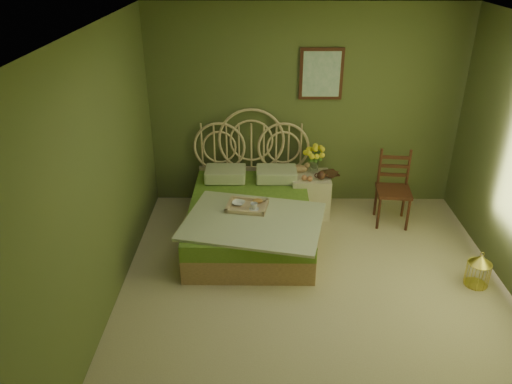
{
  "coord_description": "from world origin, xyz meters",
  "views": [
    {
      "loc": [
        -0.55,
        -3.94,
        3.23
      ],
      "look_at": [
        -0.61,
        1.0,
        0.73
      ],
      "focal_mm": 35.0,
      "sensor_mm": 36.0,
      "label": 1
    }
  ],
  "objects_px": {
    "bed": "(250,215)",
    "birdcage": "(478,271)",
    "chair": "(393,183)",
    "nightstand": "(311,188)"
  },
  "relations": [
    {
      "from": "nightstand",
      "to": "chair",
      "type": "xyz_separation_m",
      "value": [
        1.0,
        -0.19,
        0.17
      ]
    },
    {
      "from": "chair",
      "to": "birdcage",
      "type": "height_order",
      "value": "chair"
    },
    {
      "from": "bed",
      "to": "birdcage",
      "type": "distance_m",
      "value": 2.57
    },
    {
      "from": "nightstand",
      "to": "chair",
      "type": "height_order",
      "value": "nightstand"
    },
    {
      "from": "bed",
      "to": "nightstand",
      "type": "bearing_deg",
      "value": 38.11
    },
    {
      "from": "nightstand",
      "to": "birdcage",
      "type": "distance_m",
      "value": 2.24
    },
    {
      "from": "chair",
      "to": "birdcage",
      "type": "relative_size",
      "value": 2.6
    },
    {
      "from": "nightstand",
      "to": "birdcage",
      "type": "height_order",
      "value": "nightstand"
    },
    {
      "from": "chair",
      "to": "birdcage",
      "type": "bearing_deg",
      "value": -60.29
    },
    {
      "from": "bed",
      "to": "chair",
      "type": "bearing_deg",
      "value": 13.23
    }
  ]
}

